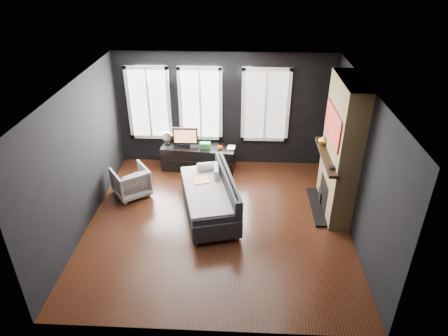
{
  "coord_description": "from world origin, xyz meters",
  "views": [
    {
      "loc": [
        0.42,
        -6.24,
        4.75
      ],
      "look_at": [
        0.1,
        0.3,
        1.05
      ],
      "focal_mm": 32.0,
      "sensor_mm": 36.0,
      "label": 1
    }
  ],
  "objects_px": {
    "sofa": "(209,195)",
    "media_console": "(199,158)",
    "mug": "(220,147)",
    "book": "(228,143)",
    "armchair": "(131,180)",
    "monitor": "(185,136)",
    "mantel_vase": "(323,140)"
  },
  "relations": [
    {
      "from": "armchair",
      "to": "mantel_vase",
      "type": "bearing_deg",
      "value": 146.08
    },
    {
      "from": "armchair",
      "to": "mug",
      "type": "bearing_deg",
      "value": 174.24
    },
    {
      "from": "armchair",
      "to": "media_console",
      "type": "bearing_deg",
      "value": -173.87
    },
    {
      "from": "mug",
      "to": "media_console",
      "type": "bearing_deg",
      "value": 166.41
    },
    {
      "from": "sofa",
      "to": "media_console",
      "type": "relative_size",
      "value": 1.18
    },
    {
      "from": "sofa",
      "to": "media_console",
      "type": "xyz_separation_m",
      "value": [
        -0.39,
        1.81,
        -0.14
      ]
    },
    {
      "from": "sofa",
      "to": "book",
      "type": "height_order",
      "value": "sofa"
    },
    {
      "from": "mug",
      "to": "monitor",
      "type": "bearing_deg",
      "value": 170.3
    },
    {
      "from": "sofa",
      "to": "mantel_vase",
      "type": "distance_m",
      "value": 2.54
    },
    {
      "from": "book",
      "to": "mantel_vase",
      "type": "height_order",
      "value": "mantel_vase"
    },
    {
      "from": "armchair",
      "to": "monitor",
      "type": "xyz_separation_m",
      "value": [
        1.03,
        1.21,
        0.5
      ]
    },
    {
      "from": "monitor",
      "to": "book",
      "type": "height_order",
      "value": "monitor"
    },
    {
      "from": "sofa",
      "to": "mug",
      "type": "xyz_separation_m",
      "value": [
        0.12,
        1.68,
        0.21
      ]
    },
    {
      "from": "armchair",
      "to": "mug",
      "type": "xyz_separation_m",
      "value": [
        1.84,
        1.08,
        0.29
      ]
    },
    {
      "from": "media_console",
      "to": "mantel_vase",
      "type": "bearing_deg",
      "value": -16.5
    },
    {
      "from": "book",
      "to": "mantel_vase",
      "type": "bearing_deg",
      "value": -28.29
    },
    {
      "from": "armchair",
      "to": "book",
      "type": "relative_size",
      "value": 2.98
    },
    {
      "from": "media_console",
      "to": "mug",
      "type": "xyz_separation_m",
      "value": [
        0.52,
        -0.12,
        0.35
      ]
    },
    {
      "from": "armchair",
      "to": "mantel_vase",
      "type": "xyz_separation_m",
      "value": [
        3.97,
        0.15,
        0.98
      ]
    },
    {
      "from": "sofa",
      "to": "mantel_vase",
      "type": "bearing_deg",
      "value": 4.71
    },
    {
      "from": "media_console",
      "to": "mantel_vase",
      "type": "height_order",
      "value": "mantel_vase"
    },
    {
      "from": "sofa",
      "to": "monitor",
      "type": "distance_m",
      "value": 1.99
    },
    {
      "from": "media_console",
      "to": "book",
      "type": "xyz_separation_m",
      "value": [
        0.69,
        0.0,
        0.41
      ]
    },
    {
      "from": "armchair",
      "to": "mantel_vase",
      "type": "height_order",
      "value": "mantel_vase"
    },
    {
      "from": "mug",
      "to": "book",
      "type": "distance_m",
      "value": 0.22
    },
    {
      "from": "monitor",
      "to": "mug",
      "type": "height_order",
      "value": "monitor"
    },
    {
      "from": "media_console",
      "to": "book",
      "type": "bearing_deg",
      "value": 5.25
    },
    {
      "from": "sofa",
      "to": "armchair",
      "type": "distance_m",
      "value": 1.82
    },
    {
      "from": "media_console",
      "to": "armchair",
      "type": "bearing_deg",
      "value": -132.61
    },
    {
      "from": "sofa",
      "to": "monitor",
      "type": "relative_size",
      "value": 3.38
    },
    {
      "from": "armchair",
      "to": "monitor",
      "type": "relative_size",
      "value": 1.18
    },
    {
      "from": "media_console",
      "to": "monitor",
      "type": "height_order",
      "value": "monitor"
    }
  ]
}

